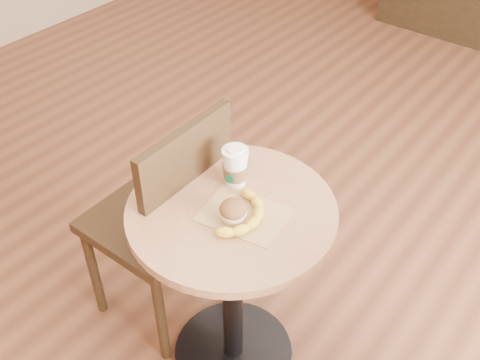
# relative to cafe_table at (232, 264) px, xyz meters

# --- Properties ---
(cafe_table) EXTENTS (0.62, 0.62, 0.75)m
(cafe_table) POSITION_rel_cafe_table_xyz_m (0.00, 0.00, 0.00)
(cafe_table) COLOR black
(cafe_table) RESTS_ON ground
(chair_left) EXTENTS (0.42, 0.42, 0.94)m
(chair_left) POSITION_rel_cafe_table_xyz_m (-0.31, 0.01, 0.02)
(chair_left) COLOR #312111
(chair_left) RESTS_ON ground
(kraft_bag) EXTENTS (0.27, 0.22, 0.00)m
(kraft_bag) POSITION_rel_cafe_table_xyz_m (0.05, -0.00, 0.25)
(kraft_bag) COLOR tan
(kraft_bag) RESTS_ON cafe_table
(coffee_cup) EXTENTS (0.08, 0.08, 0.14)m
(coffee_cup) POSITION_rel_cafe_table_xyz_m (-0.06, 0.09, 0.31)
(coffee_cup) COLOR white
(coffee_cup) RESTS_ON cafe_table
(muffin) EXTENTS (0.08, 0.08, 0.07)m
(muffin) POSITION_rel_cafe_table_xyz_m (0.04, -0.04, 0.29)
(muffin) COLOR white
(muffin) RESTS_ON kraft_bag
(banana) EXTENTS (0.18, 0.24, 0.03)m
(banana) POSITION_rel_cafe_table_xyz_m (0.06, -0.02, 0.27)
(banana) COLOR yellow
(banana) RESTS_ON kraft_bag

